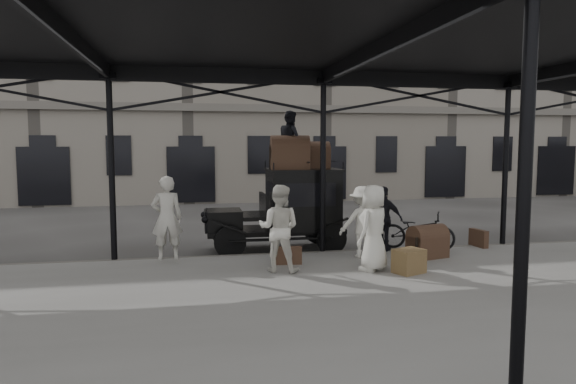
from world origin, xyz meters
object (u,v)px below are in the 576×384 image
at_px(taxi, 291,205).
at_px(steamer_trunk_roof_near, 290,155).
at_px(bicycle, 418,231).
at_px(porter_left, 167,218).
at_px(steamer_trunk_platform, 427,244).
at_px(porter_official, 384,219).

bearing_deg(taxi, steamer_trunk_roof_near, -108.07).
bearing_deg(bicycle, porter_left, 118.13).
bearing_deg(steamer_trunk_platform, taxi, 127.78).
relative_size(bicycle, steamer_trunk_platform, 2.08).
bearing_deg(steamer_trunk_roof_near, taxi, 76.21).
bearing_deg(steamer_trunk_platform, bicycle, 63.99).
distance_m(taxi, steamer_trunk_roof_near, 1.36).
bearing_deg(porter_official, taxi, 7.85).
xyz_separation_m(porter_official, steamer_trunk_roof_near, (-2.22, 0.96, 1.58)).
bearing_deg(steamer_trunk_platform, steamer_trunk_roof_near, 131.81).
xyz_separation_m(bicycle, steamer_trunk_platform, (-0.17, -0.91, -0.16)).
height_order(porter_official, steamer_trunk_platform, porter_official).
bearing_deg(bicycle, steamer_trunk_roof_near, 100.92).
relative_size(taxi, bicycle, 1.97).
xyz_separation_m(taxi, steamer_trunk_platform, (2.88, -2.14, -0.73)).
bearing_deg(porter_official, steamer_trunk_roof_near, 13.92).
xyz_separation_m(taxi, steamer_trunk_roof_near, (-0.08, -0.25, 1.34)).
relative_size(porter_left, steamer_trunk_roof_near, 1.98).
bearing_deg(taxi, porter_left, -159.22).
bearing_deg(bicycle, steamer_trunk_platform, -162.08).
relative_size(porter_left, steamer_trunk_platform, 2.20).
bearing_deg(porter_left, taxi, -163.19).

